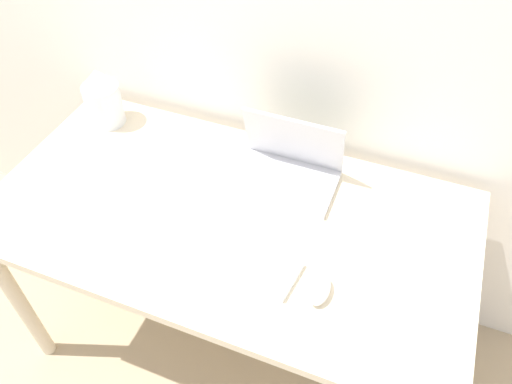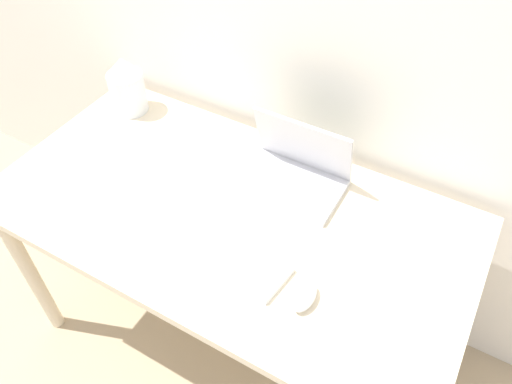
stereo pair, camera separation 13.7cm
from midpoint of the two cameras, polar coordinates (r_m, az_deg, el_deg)
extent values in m
cube|color=beige|center=(1.47, -0.52, -2.68)|extent=(1.42, 0.74, 0.03)
cylinder|color=beige|center=(1.93, -22.62, -8.55)|extent=(0.05, 0.05, 0.71)
cylinder|color=beige|center=(2.19, -11.20, 2.78)|extent=(0.05, 0.05, 0.71)
cylinder|color=beige|center=(1.87, 22.69, -11.08)|extent=(0.05, 0.05, 0.71)
cube|color=silver|center=(1.53, 6.57, 0.75)|extent=(0.31, 0.20, 0.02)
cube|color=#B7B7BC|center=(1.51, 6.44, 0.81)|extent=(0.25, 0.11, 0.00)
cube|color=silver|center=(1.50, 8.04, 5.26)|extent=(0.31, 0.07, 0.20)
cube|color=black|center=(1.51, 8.21, 5.57)|extent=(0.27, 0.05, 0.17)
cube|color=white|center=(1.36, -1.61, -6.43)|extent=(0.44, 0.18, 0.02)
cube|color=silver|center=(1.35, -1.61, -6.17)|extent=(0.40, 0.15, 0.00)
ellipsoid|color=white|center=(1.27, 8.69, -11.92)|extent=(0.05, 0.10, 0.04)
cylinder|color=white|center=(1.82, -12.33, 10.99)|extent=(0.12, 0.12, 0.15)
cone|color=white|center=(1.76, -12.86, 13.73)|extent=(0.12, 0.12, 0.06)
camera|label=1|loc=(0.07, -87.13, 2.98)|focal=35.00mm
camera|label=2|loc=(0.07, 92.87, -2.98)|focal=35.00mm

